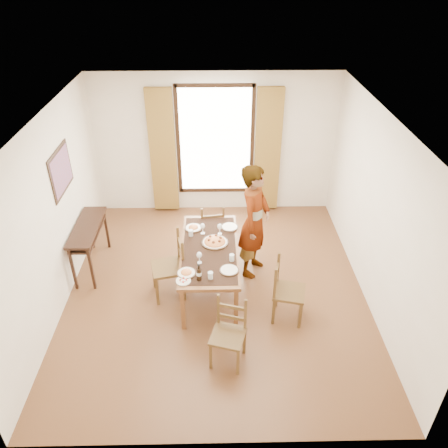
{
  "coord_description": "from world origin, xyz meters",
  "views": [
    {
      "loc": [
        0.01,
        -5.17,
        4.51
      ],
      "look_at": [
        0.12,
        0.3,
        1.0
      ],
      "focal_mm": 35.0,
      "sensor_mm": 36.0,
      "label": 1
    }
  ],
  "objects_px": {
    "man": "(254,221)",
    "pasta_platter": "(215,240)",
    "console_table": "(88,232)",
    "dining_table": "(210,252)"
  },
  "relations": [
    {
      "from": "console_table",
      "to": "dining_table",
      "type": "relative_size",
      "value": 0.66
    },
    {
      "from": "console_table",
      "to": "dining_table",
      "type": "bearing_deg",
      "value": -16.31
    },
    {
      "from": "man",
      "to": "pasta_platter",
      "type": "bearing_deg",
      "value": 140.56
    },
    {
      "from": "console_table",
      "to": "dining_table",
      "type": "distance_m",
      "value": 2.01
    },
    {
      "from": "console_table",
      "to": "pasta_platter",
      "type": "bearing_deg",
      "value": -12.44
    },
    {
      "from": "console_table",
      "to": "man",
      "type": "relative_size",
      "value": 0.64
    },
    {
      "from": "dining_table",
      "to": "pasta_platter",
      "type": "bearing_deg",
      "value": 56.71
    },
    {
      "from": "console_table",
      "to": "dining_table",
      "type": "height_order",
      "value": "console_table"
    },
    {
      "from": "console_table",
      "to": "pasta_platter",
      "type": "relative_size",
      "value": 3.0
    },
    {
      "from": "pasta_platter",
      "to": "dining_table",
      "type": "bearing_deg",
      "value": -123.29
    }
  ]
}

